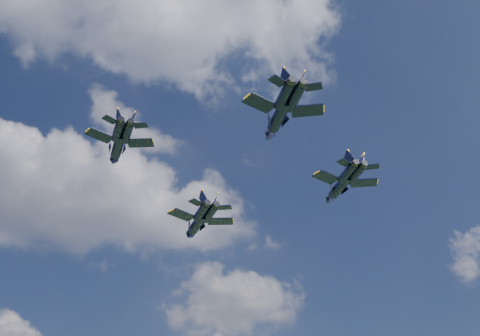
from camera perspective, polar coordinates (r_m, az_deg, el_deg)
name	(u,v)px	position (r m, az deg, el deg)	size (l,w,h in m)	color
jet_lead	(197,224)	(115.28, -4.09, -5.29)	(12.71, 16.86, 3.97)	black
jet_left	(118,146)	(96.51, -11.50, 2.01)	(10.66, 14.03, 3.31)	black
jet_right	(339,187)	(108.54, 9.40, -1.76)	(12.22, 15.86, 3.77)	black
jet_slot	(279,117)	(87.23, 3.67, 4.87)	(12.09, 15.58, 3.72)	black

